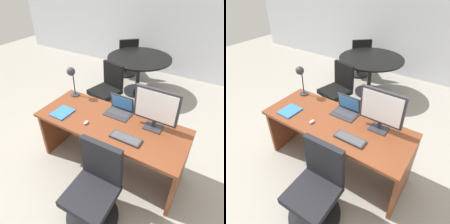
% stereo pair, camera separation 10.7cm
% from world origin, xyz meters
% --- Properties ---
extents(ground, '(12.00, 12.00, 0.00)m').
position_xyz_m(ground, '(0.00, 1.50, 0.00)').
color(ground, gray).
extents(back_wall, '(10.00, 0.10, 2.80)m').
position_xyz_m(back_wall, '(0.00, 3.26, 1.40)').
color(back_wall, silver).
rests_on(back_wall, ground).
extents(desk, '(1.78, 0.71, 0.73)m').
position_xyz_m(desk, '(0.00, 0.05, 0.52)').
color(desk, brown).
rests_on(desk, ground).
extents(monitor, '(0.48, 0.16, 0.48)m').
position_xyz_m(monitor, '(0.46, 0.16, 1.00)').
color(monitor, '#2D2D33').
rests_on(monitor, desk).
extents(laptop, '(0.31, 0.23, 0.22)m').
position_xyz_m(laptop, '(0.00, 0.23, 0.80)').
color(laptop, '#2D2D33').
rests_on(laptop, desk).
extents(keyboard, '(0.34, 0.12, 0.02)m').
position_xyz_m(keyboard, '(0.29, -0.16, 0.74)').
color(keyboard, '#2D2D33').
rests_on(keyboard, desk).
extents(mouse, '(0.04, 0.07, 0.03)m').
position_xyz_m(mouse, '(-0.22, -0.17, 0.74)').
color(mouse, silver).
rests_on(mouse, desk).
extents(desk_lamp, '(0.12, 0.14, 0.42)m').
position_xyz_m(desk_lamp, '(-0.74, 0.24, 1.04)').
color(desk_lamp, '#2D2D33').
rests_on(desk_lamp, desk).
extents(book, '(0.21, 0.25, 0.02)m').
position_xyz_m(book, '(-0.59, -0.15, 0.74)').
color(book, blue).
rests_on(book, desk).
extents(office_chair, '(0.56, 0.56, 0.90)m').
position_xyz_m(office_chair, '(0.20, -0.65, 0.35)').
color(office_chair, black).
rests_on(office_chair, ground).
extents(meeting_table, '(1.26, 1.26, 0.77)m').
position_xyz_m(meeting_table, '(-0.55, 1.98, 0.58)').
color(meeting_table, black).
rests_on(meeting_table, ground).
extents(meeting_chair_near, '(0.56, 0.57, 0.86)m').
position_xyz_m(meeting_chair_near, '(-0.75, 1.11, 0.34)').
color(meeting_chair_near, black).
rests_on(meeting_chair_near, ground).
extents(meeting_chair_far, '(0.65, 0.66, 0.91)m').
position_xyz_m(meeting_chair_far, '(-1.15, 2.62, 0.36)').
color(meeting_chair_far, black).
rests_on(meeting_chair_far, ground).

